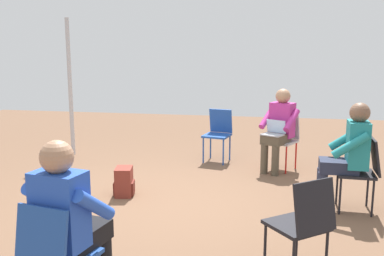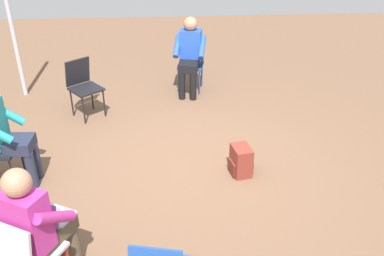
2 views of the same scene
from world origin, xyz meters
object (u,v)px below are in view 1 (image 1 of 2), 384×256
Objects in this scene: chair_east at (218,131)px; chair_southwest at (303,221)px; chair_west at (55,254)px; chair_south at (363,169)px; person_in_teal at (348,151)px; person_in_blue at (70,216)px; person_with_laptop at (279,126)px; chair_southeast at (284,137)px; backpack_near_laptop_user at (124,183)px.

chair_southwest is at bearing 119.23° from chair_east.
chair_west is 3.47m from chair_south.
person_in_teal is (1.67, -0.59, 0.20)m from chair_southwest.
person_in_teal reaches higher than chair_southwest.
chair_southwest is 1.75m from person_in_blue.
chair_east is at bearing 3.17° from person_with_laptop.
chair_southeast is at bearing 24.42° from person_in_teal.
chair_southwest is at bearing 38.98° from chair_west.
chair_south is 0.26m from person_in_teal.
person_in_blue is (-4.01, 1.53, 0.20)m from chair_southeast.
chair_southwest reaches higher than backpack_near_laptop_user.
person_with_laptop is (1.50, 0.91, 0.20)m from chair_south.
backpack_near_laptop_user is at bearing 92.48° from person_in_teal.
person_with_laptop is (3.17, 0.15, 0.20)m from chair_southwest.
chair_southwest is 0.69× the size of person_in_teal.
person_in_teal is at bearing 90.00° from chair_south.
chair_south is 1.83m from chair_southwest.
person_in_blue is at bearing 96.79° from person_with_laptop.
person_with_laptop reaches higher than chair_southeast.
chair_south is 1.00× the size of chair_east.
chair_west is 0.69× the size of person_in_blue.
chair_southwest is (0.85, -1.63, 0.00)m from chair_west.
chair_west is 0.69× the size of person_in_teal.
chair_west is at bearing 96.88° from chair_southeast.
chair_south is at bearing 56.30° from person_in_blue.
backpack_near_laptop_user is at bearing 67.06° from chair_southeast.
chair_southwest is at bearing 34.72° from person_in_blue.
person_in_teal is (-1.65, -0.67, 0.20)m from chair_southeast.
person_in_blue is 1.00× the size of person_in_teal.
chair_west is 3.37m from person_in_teal.
person_in_blue is at bearing -168.90° from backpack_near_laptop_user.
chair_east is (0.28, 1.04, 0.00)m from chair_southeast.
chair_east is at bearing 68.19° from chair_southwest.
person_with_laptop is at bearing -51.86° from backpack_near_laptop_user.
chair_west is at bearing 97.15° from person_with_laptop.
person_in_blue is (-0.69, 1.60, 0.20)m from chair_southwest.
backpack_near_laptop_user is at bearing 102.02° from chair_southwest.
chair_south and chair_southwest have the same top height.
person_with_laptop is at bearing 167.84° from chair_east.
chair_southeast is (1.65, 0.83, 0.00)m from chair_south.
chair_southeast is 0.69× the size of person_in_teal.
chair_west and chair_southwest have the same top height.
person_with_laptop is at bearing 81.14° from chair_west.
person_in_teal is 3.44× the size of backpack_near_laptop_user.
person_in_blue is 2.46m from backpack_near_laptop_user.
chair_west reaches higher than backpack_near_laptop_user.
person_in_blue is at bearing 137.36° from chair_south.
person_in_blue reaches higher than chair_west.
person_with_laptop is at bearing 33.60° from chair_south.
chair_west and chair_south have the same top height.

